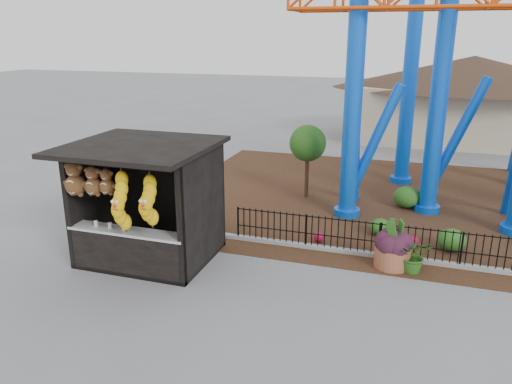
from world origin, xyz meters
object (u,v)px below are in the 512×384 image
(prize_booth, at_px, (142,206))
(roller_coaster, at_px, (486,9))
(potted_plant, at_px, (414,255))
(terracotta_planter, at_px, (392,257))

(prize_booth, relative_size, roller_coaster, 0.32)
(prize_booth, height_order, potted_plant, prize_booth)
(prize_booth, distance_m, roller_coaster, 12.01)
(prize_booth, relative_size, terracotta_planter, 3.87)
(terracotta_planter, xyz_separation_m, potted_plant, (0.52, -0.14, 0.19))
(terracotta_planter, bearing_deg, prize_booth, -165.15)
(roller_coaster, distance_m, terracotta_planter, 8.62)
(prize_booth, xyz_separation_m, potted_plant, (6.70, 1.50, -1.06))
(prize_booth, height_order, roller_coaster, roller_coaster)
(prize_booth, height_order, terracotta_planter, prize_booth)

